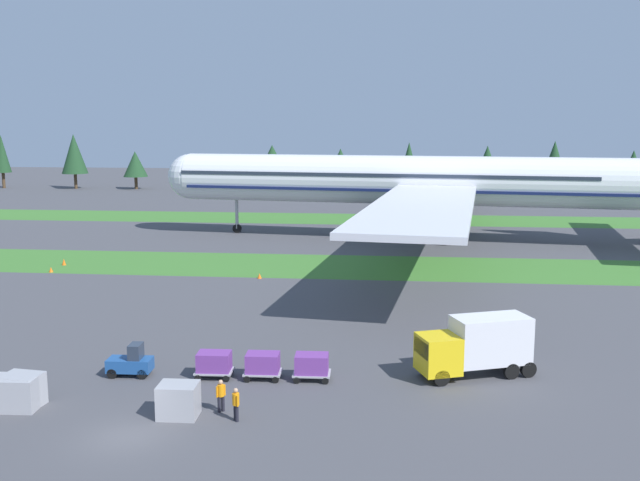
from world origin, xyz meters
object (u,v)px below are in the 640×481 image
object	(u,v)px
cargo_dolly_third	(312,365)
taxiway_marker_0	(64,262)
ground_crew_loader	(236,403)
taxiway_marker_2	(51,270)
airliner	(430,180)
ground_crew_marshaller	(221,394)
cargo_dolly_second	(263,364)
uld_container_0	(22,390)
cargo_dolly_lead	(214,363)
taxiway_marker_1	(259,276)
uld_container_2	(8,393)
uld_container_3	(178,400)
baggage_tug	(131,362)
uld_container_1	(19,393)
catering_truck	(476,344)

from	to	relation	value
cargo_dolly_third	taxiway_marker_0	bearing A→B (deg)	41.61
ground_crew_loader	taxiway_marker_2	world-z (taller)	ground_crew_loader
airliner	ground_crew_marshaller	distance (m)	59.29
cargo_dolly_second	uld_container_0	xyz separation A→B (m)	(-12.00, -5.42, -0.04)
cargo_dolly_second	ground_crew_marshaller	xyz separation A→B (m)	(-1.30, -5.05, 0.03)
taxiway_marker_2	cargo_dolly_lead	bearing A→B (deg)	-49.63
ground_crew_loader	taxiway_marker_1	size ratio (longest dim) A/B	3.49
cargo_dolly_lead	cargo_dolly_third	bearing A→B (deg)	-90.00
ground_crew_marshaller	taxiway_marker_0	distance (m)	44.81
airliner	uld_container_2	xyz separation A→B (m)	(-24.86, -58.00, -6.79)
uld_container_3	taxiway_marker_0	size ratio (longest dim) A/B	2.90
baggage_tug	cargo_dolly_third	world-z (taller)	baggage_tug
cargo_dolly_lead	cargo_dolly_second	size ratio (longest dim) A/B	1.00
cargo_dolly_lead	taxiway_marker_1	xyz separation A→B (m)	(-2.35, 27.30, -0.67)
uld_container_0	airliner	bearing A→B (deg)	67.20
airliner	cargo_dolly_third	size ratio (longest dim) A/B	38.77
cargo_dolly_third	ground_crew_marshaller	world-z (taller)	ground_crew_marshaller
cargo_dolly_second	taxiway_marker_2	distance (m)	38.72
airliner	cargo_dolly_third	distance (m)	53.44
taxiway_marker_2	airliner	bearing A→B (deg)	31.92
baggage_tug	uld_container_2	size ratio (longest dim) A/B	1.32
cargo_dolly_lead	uld_container_3	distance (m)	5.81
uld_container_0	cargo_dolly_third	bearing A→B (deg)	20.32
ground_crew_loader	taxiway_marker_0	world-z (taller)	ground_crew_loader
cargo_dolly_lead	uld_container_3	world-z (taller)	uld_container_3
ground_crew_marshaller	taxiway_marker_1	world-z (taller)	ground_crew_marshaller
taxiway_marker_2	uld_container_2	bearing A→B (deg)	-67.21
cargo_dolly_third	uld_container_1	bearing A→B (deg)	109.57
catering_truck	uld_container_0	size ratio (longest dim) A/B	3.66
ground_crew_marshaller	taxiway_marker_2	bearing A→B (deg)	84.86
cargo_dolly_third	taxiway_marker_0	xyz separation A→B (m)	(-29.99, 31.48, -0.57)
cargo_dolly_third	uld_container_2	xyz separation A→B (m)	(-15.51, -5.82, -0.06)
catering_truck	ground_crew_marshaller	world-z (taller)	catering_truck
taxiway_marker_0	cargo_dolly_lead	bearing A→B (deg)	-52.64
catering_truck	uld_container_2	bearing A→B (deg)	85.97
catering_truck	taxiway_marker_0	distance (m)	49.65
cargo_dolly_lead	uld_container_1	distance (m)	10.72
cargo_dolly_lead	uld_container_0	size ratio (longest dim) A/B	1.13
uld_container_0	uld_container_1	size ratio (longest dim) A/B	1.00
airliner	cargo_dolly_second	xyz separation A→B (m)	(-12.25, -52.28, -6.73)
airliner	taxiway_marker_1	bearing A→B (deg)	152.30
uld_container_2	taxiway_marker_0	xyz separation A→B (m)	(-14.48, 37.31, -0.51)
uld_container_1	uld_container_2	xyz separation A→B (m)	(-0.63, 0.06, -0.02)
baggage_tug	ground_crew_marshaller	bearing A→B (deg)	-127.81
taxiway_marker_0	ground_crew_loader	bearing A→B (deg)	-54.58
baggage_tug	ground_crew_marshaller	size ratio (longest dim) A/B	1.52
catering_truck	taxiway_marker_1	size ratio (longest dim) A/B	14.67
cargo_dolly_lead	cargo_dolly_second	xyz separation A→B (m)	(2.90, 0.10, 0.00)
airliner	taxiway_marker_1	size ratio (longest dim) A/B	174.95
uld_container_0	taxiway_marker_0	xyz separation A→B (m)	(-15.09, 37.00, -0.54)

